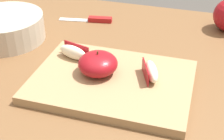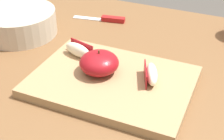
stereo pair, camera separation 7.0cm
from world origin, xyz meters
name	(u,v)px [view 1 (the left image)]	position (x,y,z in m)	size (l,w,h in m)	color
dining_table	(124,112)	(0.00, 0.00, 0.64)	(1.17, 0.83, 0.76)	brown
cutting_board	(112,82)	(-0.02, -0.05, 0.77)	(0.34, 0.24, 0.02)	#A37F56
apple_half_skin_up	(98,64)	(-0.05, -0.04, 0.80)	(0.09, 0.09, 0.05)	maroon
apple_wedge_near_knife	(151,71)	(0.06, -0.03, 0.79)	(0.05, 0.08, 0.03)	#F4EACC
apple_wedge_left	(74,52)	(-0.13, 0.00, 0.79)	(0.08, 0.04, 0.03)	#F4EACC
paring_knife	(96,20)	(-0.16, 0.25, 0.76)	(0.16, 0.05, 0.01)	silver
ceramic_fruit_bowl	(5,27)	(-0.35, 0.07, 0.79)	(0.20, 0.20, 0.07)	#BCB29E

